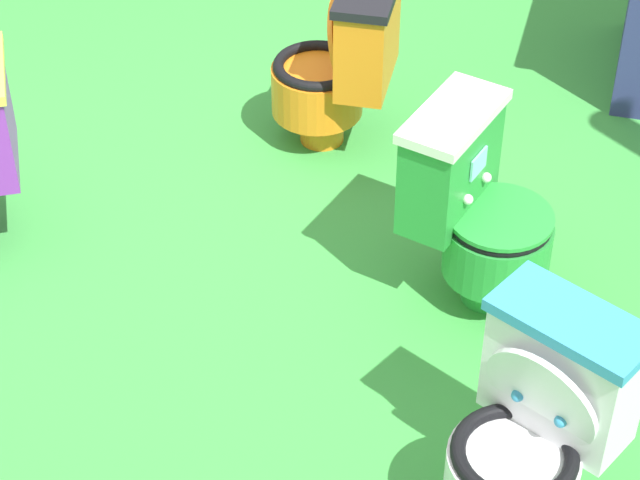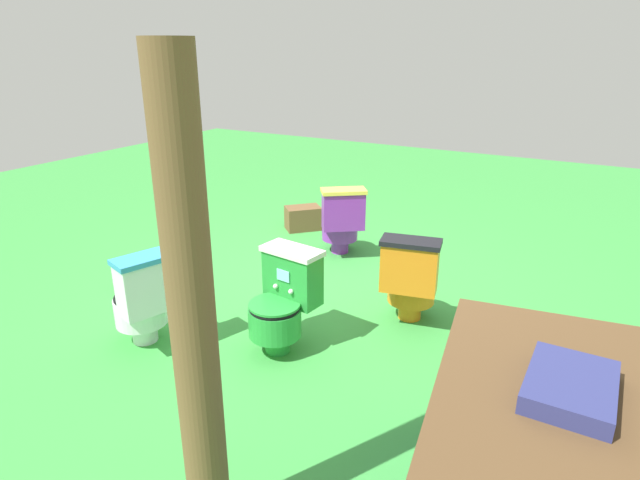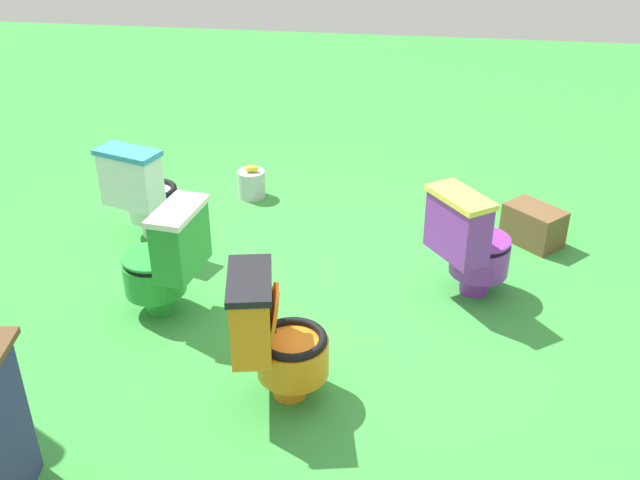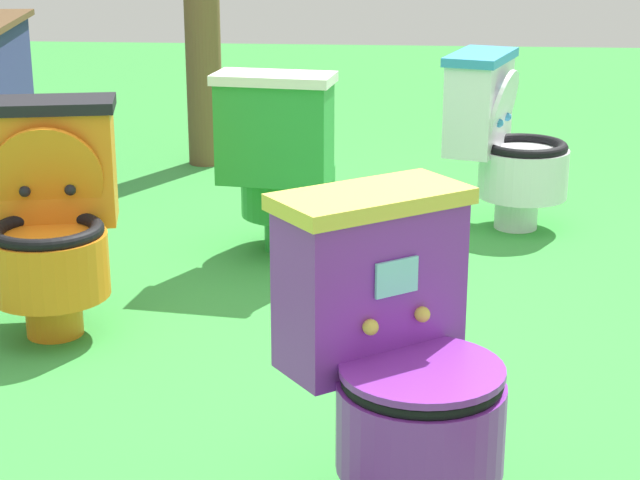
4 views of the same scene
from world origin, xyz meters
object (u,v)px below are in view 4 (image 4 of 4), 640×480
at_px(toilet_purple, 397,357).
at_px(toilet_orange, 49,216).
at_px(toilet_green, 282,162).
at_px(toilet_white, 503,139).

bearing_deg(toilet_purple, toilet_orange, -78.65).
bearing_deg(toilet_orange, toilet_green, -141.77).
bearing_deg(toilet_green, toilet_purple, -68.06).
xyz_separation_m(toilet_white, toilet_purple, (-2.24, 0.41, -0.00)).
bearing_deg(toilet_purple, toilet_green, -112.15).
bearing_deg(toilet_orange, toilet_purple, 126.07).
height_order(toilet_green, toilet_purple, same).
distance_m(toilet_white, toilet_purple, 2.28).
xyz_separation_m(toilet_green, toilet_orange, (-0.78, 0.65, 0.00)).
distance_m(toilet_green, toilet_white, 0.98).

